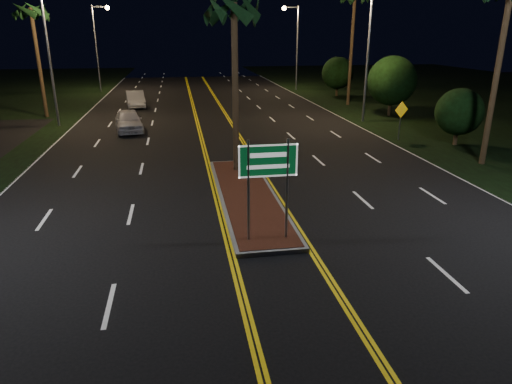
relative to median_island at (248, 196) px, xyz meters
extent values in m
plane|color=black|center=(0.00, -7.00, -0.08)|extent=(120.00, 120.00, 0.00)
cube|color=gray|center=(0.00, 0.00, -0.01)|extent=(2.25, 10.25, 0.15)
cube|color=#592819|center=(0.00, 0.00, 0.08)|extent=(2.00, 10.00, 0.02)
cylinder|color=gray|center=(-0.60, -4.20, 1.67)|extent=(0.08, 0.08, 3.20)
cylinder|color=gray|center=(0.60, -4.20, 1.67)|extent=(0.08, 0.08, 3.20)
cube|color=#07471E|center=(0.00, -4.20, 2.62)|extent=(1.80, 0.04, 1.00)
cube|color=white|center=(0.00, -4.22, 2.62)|extent=(1.80, 0.01, 1.00)
cylinder|color=gray|center=(-11.00, 17.00, 4.42)|extent=(0.18, 0.18, 9.00)
cylinder|color=gray|center=(-11.00, 37.00, 4.42)|extent=(0.18, 0.18, 9.00)
cube|color=gray|center=(-10.20, 37.00, 8.77)|extent=(1.60, 0.12, 0.12)
sphere|color=#FFC172|center=(-9.40, 37.00, 8.67)|extent=(0.44, 0.44, 0.44)
cylinder|color=gray|center=(11.00, 15.00, 4.42)|extent=(0.18, 0.18, 9.00)
cylinder|color=gray|center=(11.00, 35.00, 4.42)|extent=(0.18, 0.18, 9.00)
cube|color=gray|center=(10.20, 35.00, 8.77)|extent=(1.60, 0.12, 0.12)
sphere|color=#FFC172|center=(9.40, 35.00, 8.67)|extent=(0.44, 0.44, 0.44)
cylinder|color=#382819|center=(0.00, 3.50, 3.67)|extent=(0.28, 0.28, 7.50)
cylinder|color=#382819|center=(-12.80, 21.00, 3.92)|extent=(0.28, 0.28, 8.00)
cylinder|color=#382819|center=(12.50, 3.00, 4.17)|extent=(0.28, 0.28, 8.50)
cylinder|color=#382819|center=(12.80, 23.00, 4.67)|extent=(0.28, 0.28, 9.50)
cylinder|color=#382819|center=(13.50, 7.00, 0.37)|extent=(0.24, 0.24, 0.90)
sphere|color=black|center=(13.50, 7.00, 1.87)|extent=(2.70, 2.70, 2.70)
cylinder|color=#382819|center=(14.00, 17.00, 0.55)|extent=(0.24, 0.24, 1.26)
sphere|color=black|center=(14.00, 17.00, 2.65)|extent=(3.78, 3.78, 3.78)
cylinder|color=#382819|center=(13.80, 29.00, 0.46)|extent=(0.24, 0.24, 1.08)
sphere|color=black|center=(13.80, 29.00, 2.26)|extent=(3.24, 3.24, 3.24)
imported|color=silver|center=(-5.88, 14.23, 0.75)|extent=(2.89, 5.28, 1.67)
imported|color=#B2B3BC|center=(-6.26, 24.93, 0.74)|extent=(2.76, 5.16, 1.64)
cylinder|color=gray|center=(10.80, 8.79, 0.94)|extent=(0.07, 0.07, 2.05)
cube|color=#E4A50C|center=(10.80, 8.77, 1.78)|extent=(0.96, 0.30, 0.99)
camera|label=1|loc=(-2.56, -17.09, 6.25)|focal=32.00mm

